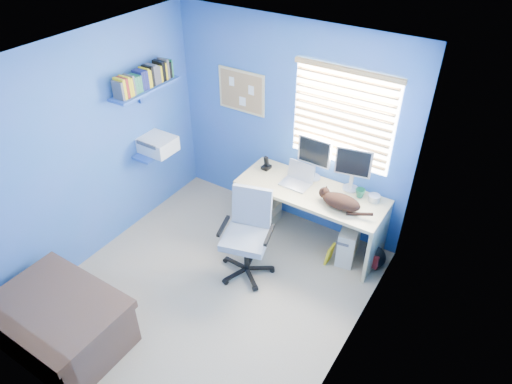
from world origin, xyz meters
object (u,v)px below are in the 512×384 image
Objects in this scene: office_chair at (248,244)px; desk at (309,216)px; laptop at (296,177)px; tower_pc at (349,242)px; cat at (341,202)px.

desk is at bearing 67.03° from office_chair.
tower_pc is (0.74, -0.01, -0.62)m from laptop.
laptop is 0.77× the size of cat.
desk is 3.81× the size of tower_pc.
cat is at bearing 42.96° from office_chair.
cat reaches higher than desk.
tower_pc is (0.12, 0.10, -0.59)m from cat.
cat is (0.62, -0.12, -0.03)m from laptop.
cat is at bearing -8.93° from laptop.
desk is 0.55m from tower_pc.
laptop reaches higher than desk.
laptop is 0.33× the size of office_chair.
tower_pc is at bearing -0.68° from desk.
tower_pc is 0.45× the size of office_chair.
laptop reaches higher than tower_pc.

